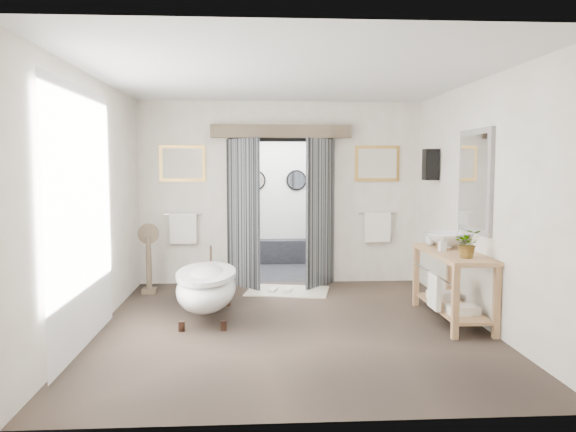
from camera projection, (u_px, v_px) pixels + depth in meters
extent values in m
plane|color=brown|center=(291.00, 326.00, 6.62)|extent=(5.00, 5.00, 0.00)
cube|color=white|center=(314.00, 227.00, 4.00)|extent=(4.50, 0.02, 2.90)
cube|color=white|center=(93.00, 204.00, 6.35)|extent=(0.02, 5.00, 2.90)
cube|color=white|center=(481.00, 203.00, 6.62)|extent=(0.02, 5.00, 2.90)
cube|color=white|center=(185.00, 193.00, 8.88)|extent=(1.45, 0.02, 2.90)
cube|color=white|center=(375.00, 193.00, 9.06)|extent=(1.45, 0.02, 2.90)
cube|color=white|center=(281.00, 120.00, 8.87)|extent=(1.60, 0.02, 0.60)
cube|color=silver|center=(291.00, 76.00, 6.36)|extent=(4.50, 5.00, 0.02)
cube|color=silver|center=(82.00, 218.00, 5.77)|extent=(0.02, 2.20, 2.70)
cube|color=gray|center=(475.00, 181.00, 6.72)|extent=(0.05, 0.95, 1.25)
cube|color=silver|center=(473.00, 181.00, 6.72)|extent=(0.01, 0.80, 1.10)
cube|color=black|center=(431.00, 165.00, 8.12)|extent=(0.20, 0.20, 0.45)
sphere|color=#FFCC8C|center=(431.00, 165.00, 8.12)|extent=(0.10, 0.10, 0.10)
cube|color=black|center=(278.00, 270.00, 10.10)|extent=(2.20, 2.00, 0.01)
cube|color=silver|center=(278.00, 131.00, 9.87)|extent=(2.20, 2.00, 0.02)
cube|color=white|center=(276.00, 198.00, 10.98)|extent=(2.20, 0.02, 2.50)
cube|color=white|center=(216.00, 202.00, 9.92)|extent=(0.02, 2.00, 2.50)
cube|color=white|center=(339.00, 201.00, 10.05)|extent=(0.02, 2.00, 2.50)
cube|color=black|center=(276.00, 251.00, 10.89)|extent=(2.00, 0.35, 0.45)
cylinder|color=silver|center=(255.00, 180.00, 10.89)|extent=(0.40, 0.03, 0.40)
cylinder|color=silver|center=(296.00, 180.00, 10.94)|extent=(0.40, 0.03, 0.40)
cube|color=black|center=(231.00, 212.00, 8.95)|extent=(0.07, 0.10, 2.30)
cube|color=black|center=(330.00, 211.00, 9.05)|extent=(0.07, 0.10, 2.30)
cube|color=black|center=(281.00, 139.00, 8.90)|extent=(1.67, 0.10, 0.07)
cube|color=black|center=(243.00, 214.00, 8.62)|extent=(0.52, 0.66, 2.30)
cube|color=black|center=(321.00, 213.00, 8.69)|extent=(0.52, 0.66, 2.30)
cube|color=brown|center=(281.00, 131.00, 8.79)|extent=(2.20, 0.20, 0.20)
cube|color=gold|center=(182.00, 163.00, 8.82)|extent=(0.72, 0.03, 0.57)
cube|color=silver|center=(182.00, 163.00, 8.80)|extent=(0.62, 0.01, 0.47)
cube|color=gold|center=(377.00, 163.00, 9.00)|extent=(0.72, 0.03, 0.57)
cube|color=silver|center=(377.00, 163.00, 8.99)|extent=(0.62, 0.01, 0.47)
cylinder|color=silver|center=(183.00, 214.00, 8.85)|extent=(0.60, 0.02, 0.02)
cube|color=white|center=(183.00, 228.00, 8.85)|extent=(0.42, 0.08, 0.48)
cylinder|color=silver|center=(377.00, 213.00, 9.04)|extent=(0.60, 0.02, 0.02)
cube|color=white|center=(377.00, 227.00, 9.04)|extent=(0.42, 0.08, 0.48)
cylinder|color=#3D271D|center=(182.00, 326.00, 6.40)|extent=(0.08, 0.08, 0.11)
cylinder|color=#3D271D|center=(224.00, 326.00, 6.43)|extent=(0.08, 0.08, 0.11)
cylinder|color=#3D271D|center=(192.00, 302.00, 7.54)|extent=(0.08, 0.08, 0.11)
cylinder|color=#3D271D|center=(228.00, 301.00, 7.57)|extent=(0.08, 0.08, 0.11)
ellipsoid|color=white|center=(206.00, 288.00, 6.96)|extent=(0.73, 1.62, 0.52)
cylinder|color=#3D271D|center=(211.00, 253.00, 7.67)|extent=(0.03, 0.03, 0.21)
cube|color=tan|center=(455.00, 301.00, 6.07)|extent=(0.07, 0.07, 0.85)
cube|color=tan|center=(497.00, 300.00, 6.10)|extent=(0.07, 0.07, 0.85)
cube|color=tan|center=(416.00, 275.00, 7.54)|extent=(0.07, 0.07, 0.85)
cube|color=tan|center=(450.00, 274.00, 7.57)|extent=(0.07, 0.07, 0.85)
cube|color=tan|center=(453.00, 254.00, 6.79)|extent=(0.55, 1.60, 0.05)
cube|color=tan|center=(452.00, 307.00, 6.85)|extent=(0.45, 1.50, 0.03)
cylinder|color=silver|center=(431.00, 272.00, 6.79)|extent=(0.02, 1.40, 0.02)
cube|color=white|center=(434.00, 291.00, 6.66)|extent=(0.06, 0.34, 0.42)
cube|color=white|center=(462.00, 309.00, 6.49)|extent=(0.35, 0.25, 0.10)
cube|color=white|center=(442.00, 296.00, 7.19)|extent=(0.35, 0.25, 0.10)
cube|color=brown|center=(149.00, 291.00, 8.33)|extent=(0.20, 0.20, 0.07)
cylinder|color=brown|center=(149.00, 263.00, 8.29)|extent=(0.08, 0.08, 0.77)
cylinder|color=silver|center=(148.00, 234.00, 8.27)|extent=(0.27, 0.02, 0.27)
cylinder|color=brown|center=(148.00, 234.00, 8.26)|extent=(0.31, 0.01, 0.31)
cube|color=beige|center=(288.00, 291.00, 8.43)|extent=(1.34, 1.02, 0.01)
cube|color=silver|center=(273.00, 290.00, 8.36)|extent=(0.15, 0.26, 0.05)
cube|color=silver|center=(288.00, 290.00, 8.37)|extent=(0.15, 0.26, 0.05)
imported|color=white|center=(447.00, 240.00, 7.10)|extent=(0.58, 0.58, 0.19)
imported|color=gray|center=(468.00, 243.00, 6.31)|extent=(0.34, 0.31, 0.33)
imported|color=gray|center=(442.00, 244.00, 6.81)|extent=(0.09, 0.09, 0.18)
imported|color=gray|center=(431.00, 238.00, 7.34)|extent=(0.18, 0.18, 0.19)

